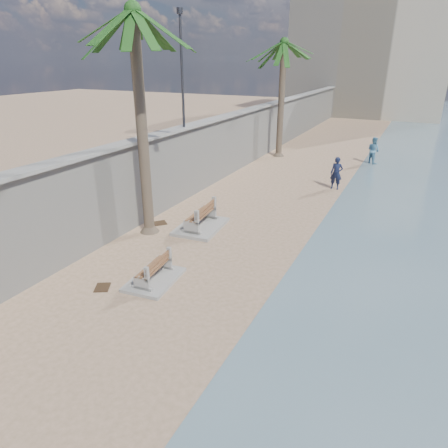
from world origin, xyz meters
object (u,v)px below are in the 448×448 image
(person_a, at_px, (337,171))
(person_b, at_px, (374,149))
(palm_mid, at_px, (133,14))
(palm_back, at_px, (284,44))
(bench_far, at_px, (201,218))
(bench_near, at_px, (154,271))

(person_a, distance_m, person_b, 7.15)
(person_a, xyz_separation_m, person_b, (1.06, 7.07, -0.02))
(palm_mid, height_order, palm_back, palm_mid)
(palm_mid, relative_size, person_b, 4.59)
(bench_far, distance_m, person_b, 15.99)
(bench_far, height_order, palm_back, palm_back)
(person_b, bearing_deg, palm_back, 43.89)
(bench_near, xyz_separation_m, bench_far, (-0.78, 4.50, 0.09))
(bench_far, relative_size, palm_back, 0.30)
(palm_back, bearing_deg, bench_far, -84.18)
(person_a, relative_size, person_b, 1.02)
(bench_far, distance_m, palm_back, 16.18)
(bench_near, bearing_deg, person_b, 77.81)
(palm_mid, bearing_deg, palm_back, 89.04)
(bench_far, relative_size, person_a, 1.29)
(palm_mid, xyz_separation_m, palm_back, (0.26, 15.71, -0.50))
(person_a, bearing_deg, person_b, 80.10)
(bench_near, distance_m, palm_mid, 8.74)
(palm_mid, bearing_deg, person_a, 58.64)
(palm_back, distance_m, person_b, 9.29)
(bench_near, height_order, palm_back, palm_back)
(bench_far, height_order, palm_mid, palm_mid)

